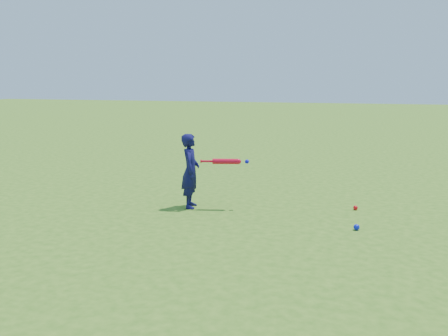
{
  "coord_description": "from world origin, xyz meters",
  "views": [
    {
      "loc": [
        2.83,
        -6.86,
        1.85
      ],
      "look_at": [
        0.42,
        0.01,
        0.6
      ],
      "focal_mm": 40.0,
      "sensor_mm": 36.0,
      "label": 1
    }
  ],
  "objects_px": {
    "ground_ball_red": "(355,208)",
    "bat_swing": "(228,161)",
    "child": "(190,171)",
    "ground_ball_blue": "(357,227)"
  },
  "relations": [
    {
      "from": "child",
      "to": "ground_ball_blue",
      "type": "relative_size",
      "value": 14.34
    },
    {
      "from": "ground_ball_red",
      "to": "bat_swing",
      "type": "distance_m",
      "value": 2.0
    },
    {
      "from": "child",
      "to": "ground_ball_red",
      "type": "distance_m",
      "value": 2.5
    },
    {
      "from": "ground_ball_red",
      "to": "ground_ball_blue",
      "type": "distance_m",
      "value": 1.05
    },
    {
      "from": "ground_ball_red",
      "to": "ground_ball_blue",
      "type": "relative_size",
      "value": 0.87
    },
    {
      "from": "bat_swing",
      "to": "ground_ball_red",
      "type": "bearing_deg",
      "value": 0.21
    },
    {
      "from": "child",
      "to": "ground_ball_blue",
      "type": "xyz_separation_m",
      "value": [
        2.46,
        -0.4,
        -0.52
      ]
    },
    {
      "from": "ground_ball_red",
      "to": "ground_ball_blue",
      "type": "height_order",
      "value": "ground_ball_blue"
    },
    {
      "from": "child",
      "to": "ground_ball_red",
      "type": "bearing_deg",
      "value": -90.6
    },
    {
      "from": "ground_ball_red",
      "to": "bat_swing",
      "type": "xyz_separation_m",
      "value": [
        -1.81,
        -0.54,
        0.68
      ]
    }
  ]
}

